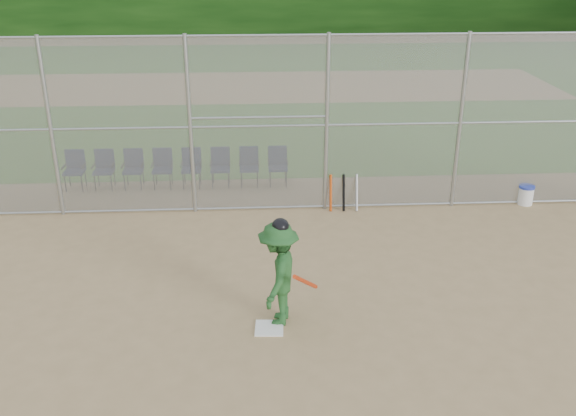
{
  "coord_description": "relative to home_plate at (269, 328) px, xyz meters",
  "views": [
    {
      "loc": [
        -0.64,
        -8.67,
        5.91
      ],
      "look_at": [
        0.0,
        2.5,
        1.1
      ],
      "focal_mm": 40.0,
      "sensor_mm": 36.0,
      "label": 1
    }
  ],
  "objects": [
    {
      "name": "chair_5",
      "position": [
        -1.03,
        6.46,
        0.47
      ],
      "size": [
        0.54,
        0.52,
        0.96
      ],
      "primitive_type": null,
      "color": "#101B3C",
      "rests_on": "ground"
    },
    {
      "name": "grass_strip",
      "position": [
        0.44,
        17.88,
        -0.0
      ],
      "size": [
        100.0,
        100.0,
        0.0
      ],
      "primitive_type": "plane",
      "color": "#33691F",
      "rests_on": "ground"
    },
    {
      "name": "ground",
      "position": [
        0.44,
        -0.12,
        -0.01
      ],
      "size": [
        100.0,
        100.0,
        0.0
      ],
      "primitive_type": "plane",
      "color": "tan",
      "rests_on": "ground"
    },
    {
      "name": "chair_6",
      "position": [
        -0.31,
        6.46,
        0.47
      ],
      "size": [
        0.54,
        0.52,
        0.96
      ],
      "primitive_type": null,
      "color": "#101B3C",
      "rests_on": "ground"
    },
    {
      "name": "spare_bats",
      "position": [
        1.86,
        4.78,
        0.41
      ],
      "size": [
        0.66,
        0.29,
        0.84
      ],
      "color": "#D84C14",
      "rests_on": "ground"
    },
    {
      "name": "batter_at_plate",
      "position": [
        0.17,
        0.23,
        0.89
      ],
      "size": [
        1.09,
        1.35,
        1.85
      ],
      "color": "#205123",
      "rests_on": "ground"
    },
    {
      "name": "home_plate",
      "position": [
        0.0,
        0.0,
        0.0
      ],
      "size": [
        0.48,
        0.48,
        0.02
      ],
      "primitive_type": "cube",
      "rotation": [
        0.0,
        0.0,
        -0.06
      ],
      "color": "white",
      "rests_on": "ground"
    },
    {
      "name": "chair_0",
      "position": [
        -4.65,
        6.46,
        0.47
      ],
      "size": [
        0.54,
        0.52,
        0.96
      ],
      "primitive_type": null,
      "color": "#101B3C",
      "rests_on": "ground"
    },
    {
      "name": "backstop_fence",
      "position": [
        0.44,
        4.88,
        2.06
      ],
      "size": [
        16.09,
        0.09,
        4.0
      ],
      "color": "gray",
      "rests_on": "ground"
    },
    {
      "name": "chair_1",
      "position": [
        -3.92,
        6.46,
        0.47
      ],
      "size": [
        0.54,
        0.52,
        0.96
      ],
      "primitive_type": null,
      "color": "#101B3C",
      "rests_on": "ground"
    },
    {
      "name": "water_cooler",
      "position": [
        6.2,
        4.86,
        0.22
      ],
      "size": [
        0.37,
        0.37,
        0.46
      ],
      "color": "white",
      "rests_on": "ground"
    },
    {
      "name": "chair_7",
      "position": [
        0.42,
        6.46,
        0.47
      ],
      "size": [
        0.54,
        0.52,
        0.96
      ],
      "primitive_type": null,
      "color": "#101B3C",
      "rests_on": "ground"
    },
    {
      "name": "dirt_patch_far",
      "position": [
        0.44,
        17.88,
        -0.0
      ],
      "size": [
        24.0,
        24.0,
        0.0
      ],
      "primitive_type": "plane",
      "color": "tan",
      "rests_on": "ground"
    },
    {
      "name": "chair_3",
      "position": [
        -2.48,
        6.46,
        0.47
      ],
      "size": [
        0.54,
        0.52,
        0.96
      ],
      "primitive_type": null,
      "color": "#101B3C",
      "rests_on": "ground"
    },
    {
      "name": "chair_2",
      "position": [
        -3.2,
        6.46,
        0.47
      ],
      "size": [
        0.54,
        0.52,
        0.96
      ],
      "primitive_type": null,
      "color": "#101B3C",
      "rests_on": "ground"
    },
    {
      "name": "chair_4",
      "position": [
        -1.75,
        6.46,
        0.47
      ],
      "size": [
        0.54,
        0.52,
        0.96
      ],
      "primitive_type": null,
      "color": "#101B3C",
      "rests_on": "ground"
    }
  ]
}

